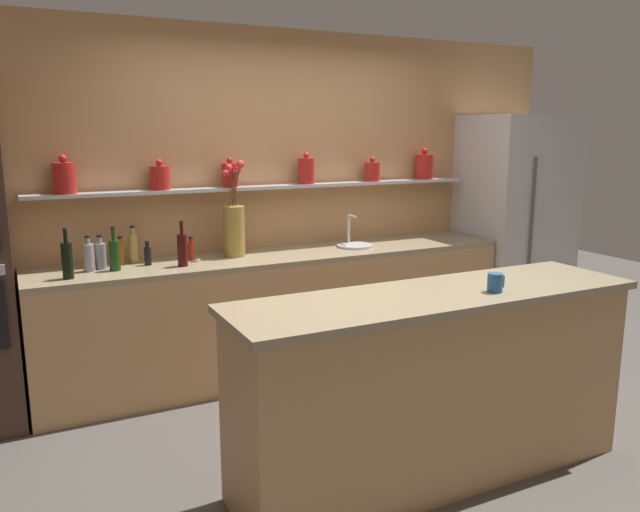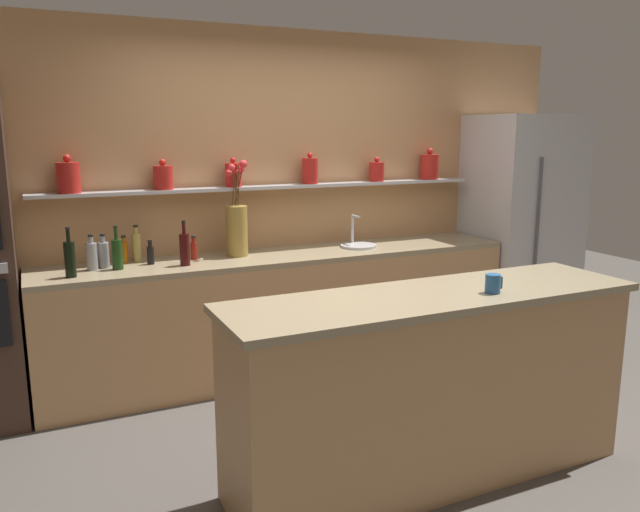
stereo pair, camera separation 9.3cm
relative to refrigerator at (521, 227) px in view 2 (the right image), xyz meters
name	(u,v)px [view 2 (the right image)]	position (x,y,z in m)	size (l,w,h in m)	color
ground_plane	(379,434)	(-2.16, -1.20, -0.98)	(12.00, 12.00, 0.00)	#4C4742
back_wall_unit	(281,198)	(-2.16, 0.40, 0.32)	(5.20, 0.28, 2.60)	tan
back_counter_unit	(286,312)	(-2.27, 0.04, -0.52)	(3.61, 0.62, 0.92)	tan
island_counter	(431,386)	(-2.16, -1.72, -0.47)	(2.25, 0.61, 1.02)	tan
refrigerator	(521,227)	(0.00, 0.00, 0.00)	(0.89, 0.73, 1.97)	#B7B7BC
flower_vase	(237,226)	(-2.62, 0.12, 0.16)	(0.17, 0.16, 0.70)	olive
sink_fixture	(358,244)	(-1.64, 0.05, -0.04)	(0.29, 0.29, 0.25)	#B7B7BC
bottle_wine_0	(185,249)	(-3.05, -0.05, 0.05)	(0.07, 0.07, 0.31)	#380C0C
bottle_spirit_1	(137,246)	(-3.33, 0.21, 0.05)	(0.06, 0.06, 0.26)	tan
bottle_spirit_2	(92,256)	(-3.65, 0.06, 0.03)	(0.07, 0.07, 0.24)	gray
bottle_wine_3	(70,258)	(-3.79, -0.10, 0.06)	(0.07, 0.07, 0.32)	black
bottle_sauce_4	(124,251)	(-3.42, 0.20, 0.02)	(0.05, 0.05, 0.20)	#9E4C0A
bottle_sauce_5	(194,249)	(-2.95, 0.11, 0.01)	(0.05, 0.05, 0.17)	maroon
bottle_sauce_6	(150,254)	(-3.26, 0.09, 0.01)	(0.05, 0.05, 0.17)	black
bottle_spirit_7	(104,254)	(-3.57, 0.11, 0.03)	(0.07, 0.07, 0.23)	gray
bottle_wine_8	(117,253)	(-3.49, 0.01, 0.05)	(0.07, 0.07, 0.30)	#193814
coffee_mug	(493,284)	(-1.89, -1.84, 0.09)	(0.10, 0.08, 0.10)	#235184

